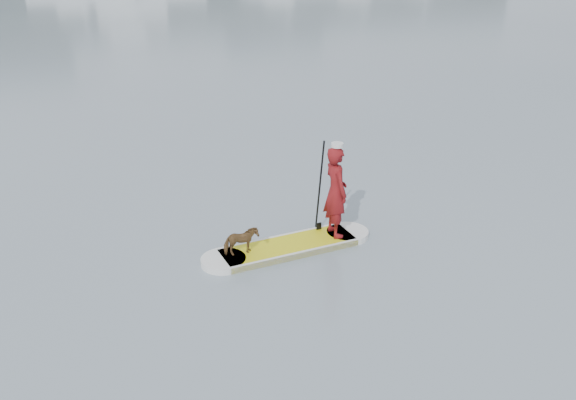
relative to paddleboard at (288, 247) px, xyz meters
name	(u,v)px	position (x,y,z in m)	size (l,w,h in m)	color
ground	(286,174)	(1.23, 3.54, -0.06)	(140.00, 140.00, 0.00)	slate
paddleboard	(288,247)	(0.00, 0.00, 0.00)	(3.29, 1.02, 0.12)	yellow
paddler	(336,192)	(0.96, 0.08, 0.93)	(0.63, 0.41, 1.73)	maroon
white_cap	(337,145)	(0.96, 0.08, 1.83)	(0.22, 0.22, 0.07)	silver
dog	(241,241)	(-0.90, -0.08, 0.31)	(0.27, 0.60, 0.51)	#53331C
paddle	(319,197)	(0.75, 0.35, 0.74)	(0.10, 0.30, 2.00)	black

